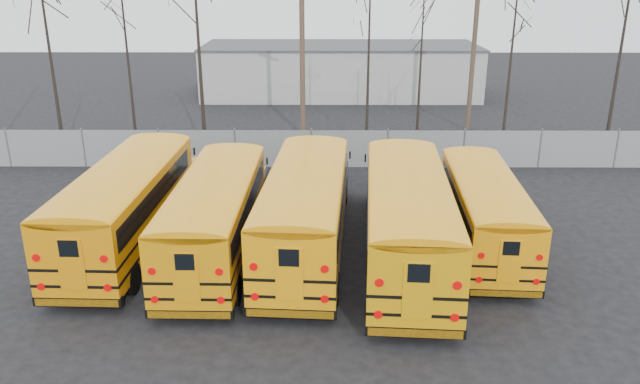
{
  "coord_description": "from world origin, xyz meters",
  "views": [
    {
      "loc": [
        0.65,
        -19.57,
        9.94
      ],
      "look_at": [
        0.51,
        3.61,
        1.6
      ],
      "focal_mm": 35.0,
      "sensor_mm": 36.0,
      "label": 1
    }
  ],
  "objects_px": {
    "bus_a": "(128,198)",
    "utility_pole_right": "(473,52)",
    "bus_c": "(306,203)",
    "bus_b": "(216,209)",
    "bus_d": "(407,212)",
    "utility_pole_left": "(302,51)",
    "bus_e": "(484,205)"
  },
  "relations": [
    {
      "from": "bus_e",
      "to": "utility_pole_left",
      "type": "bearing_deg",
      "value": 117.48
    },
    {
      "from": "utility_pole_left",
      "to": "bus_d",
      "type": "bearing_deg",
      "value": -53.74
    },
    {
      "from": "bus_e",
      "to": "utility_pole_right",
      "type": "xyz_separation_m",
      "value": [
        3.38,
        18.05,
        3.36
      ]
    },
    {
      "from": "bus_a",
      "to": "utility_pole_right",
      "type": "height_order",
      "value": "utility_pole_right"
    },
    {
      "from": "bus_b",
      "to": "bus_c",
      "type": "xyz_separation_m",
      "value": [
        3.2,
        0.31,
        0.11
      ]
    },
    {
      "from": "bus_d",
      "to": "utility_pole_left",
      "type": "bearing_deg",
      "value": 107.0
    },
    {
      "from": "bus_a",
      "to": "bus_c",
      "type": "distance_m",
      "value": 6.66
    },
    {
      "from": "bus_c",
      "to": "bus_d",
      "type": "relative_size",
      "value": 0.98
    },
    {
      "from": "bus_d",
      "to": "bus_e",
      "type": "height_order",
      "value": "bus_d"
    },
    {
      "from": "bus_e",
      "to": "utility_pole_right",
      "type": "distance_m",
      "value": 18.67
    },
    {
      "from": "bus_d",
      "to": "utility_pole_right",
      "type": "height_order",
      "value": "utility_pole_right"
    },
    {
      "from": "bus_a",
      "to": "bus_d",
      "type": "height_order",
      "value": "bus_d"
    },
    {
      "from": "bus_a",
      "to": "bus_d",
      "type": "distance_m",
      "value": 10.27
    },
    {
      "from": "bus_b",
      "to": "bus_e",
      "type": "distance_m",
      "value": 9.86
    },
    {
      "from": "bus_a",
      "to": "bus_b",
      "type": "relative_size",
      "value": 1.05
    },
    {
      "from": "bus_b",
      "to": "bus_e",
      "type": "relative_size",
      "value": 1.09
    },
    {
      "from": "bus_c",
      "to": "utility_pole_left",
      "type": "xyz_separation_m",
      "value": [
        -0.68,
        17.31,
        3.3
      ]
    },
    {
      "from": "bus_b",
      "to": "bus_c",
      "type": "distance_m",
      "value": 3.22
    },
    {
      "from": "bus_c",
      "to": "utility_pole_left",
      "type": "bearing_deg",
      "value": 95.96
    },
    {
      "from": "bus_b",
      "to": "bus_d",
      "type": "height_order",
      "value": "bus_d"
    },
    {
      "from": "bus_a",
      "to": "bus_b",
      "type": "distance_m",
      "value": 3.54
    },
    {
      "from": "bus_a",
      "to": "bus_e",
      "type": "bearing_deg",
      "value": 1.85
    },
    {
      "from": "utility_pole_right",
      "to": "bus_a",
      "type": "bearing_deg",
      "value": -108.42
    },
    {
      "from": "bus_b",
      "to": "bus_e",
      "type": "height_order",
      "value": "bus_b"
    },
    {
      "from": "utility_pole_left",
      "to": "utility_pole_right",
      "type": "height_order",
      "value": "utility_pole_left"
    },
    {
      "from": "bus_c",
      "to": "utility_pole_right",
      "type": "xyz_separation_m",
      "value": [
        10.0,
        18.67,
        3.09
      ]
    },
    {
      "from": "bus_e",
      "to": "bus_a",
      "type": "bearing_deg",
      "value": -175.96
    },
    {
      "from": "bus_c",
      "to": "utility_pole_right",
      "type": "height_order",
      "value": "utility_pole_right"
    },
    {
      "from": "bus_c",
      "to": "utility_pole_left",
      "type": "relative_size",
      "value": 1.17
    },
    {
      "from": "bus_e",
      "to": "bus_d",
      "type": "bearing_deg",
      "value": -149.89
    },
    {
      "from": "bus_b",
      "to": "utility_pole_left",
      "type": "relative_size",
      "value": 1.1
    },
    {
      "from": "bus_c",
      "to": "utility_pole_right",
      "type": "distance_m",
      "value": 21.4
    }
  ]
}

